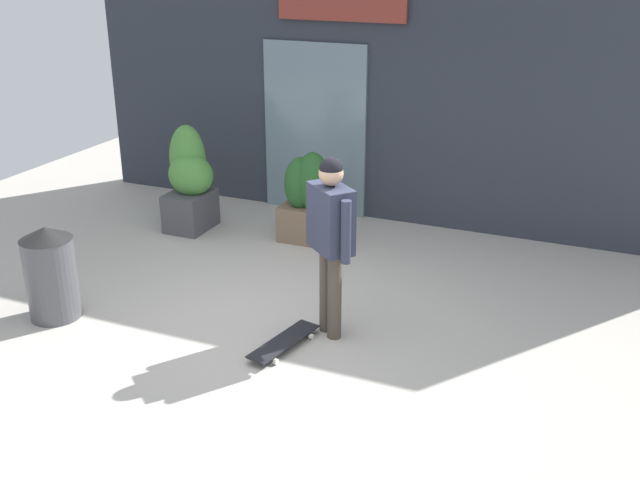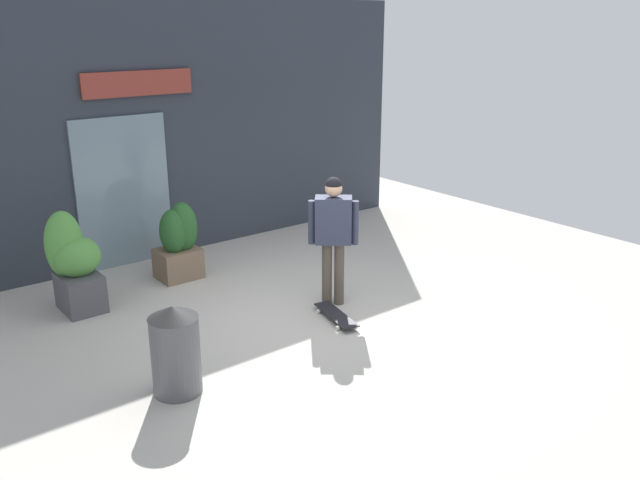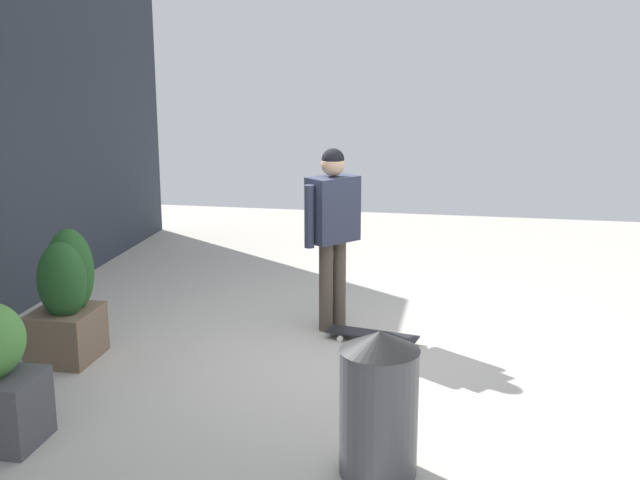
{
  "view_description": "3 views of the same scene",
  "coord_description": "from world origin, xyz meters",
  "views": [
    {
      "loc": [
        2.8,
        -5.53,
        3.45
      ],
      "look_at": [
        0.33,
        0.3,
        0.89
      ],
      "focal_mm": 41.94,
      "sensor_mm": 36.0,
      "label": 1
    },
    {
      "loc": [
        -4.64,
        -6.04,
        3.58
      ],
      "look_at": [
        0.33,
        0.3,
        0.89
      ],
      "focal_mm": 37.35,
      "sensor_mm": 36.0,
      "label": 2
    },
    {
      "loc": [
        -6.84,
        -1.02,
        2.64
      ],
      "look_at": [
        0.33,
        0.3,
        0.89
      ],
      "focal_mm": 46.4,
      "sensor_mm": 36.0,
      "label": 3
    }
  ],
  "objects": [
    {
      "name": "building_facade",
      "position": [
        -0.03,
        3.47,
        1.93
      ],
      "size": [
        8.44,
        0.31,
        3.89
      ],
      "color": "#2D333D",
      "rests_on": "ground_plane"
    },
    {
      "name": "ground_plane",
      "position": [
        0.0,
        0.0,
        0.0
      ],
      "size": [
        12.0,
        12.0,
        0.0
      ],
      "primitive_type": "plane",
      "color": "#B2ADA3"
    },
    {
      "name": "trash_bin",
      "position": [
        -2.13,
        -0.52,
        0.47
      ],
      "size": [
        0.5,
        0.5,
        0.94
      ],
      "color": "#4C4C51",
      "rests_on": "ground_plane"
    },
    {
      "name": "planter_box_right",
      "position": [
        -0.68,
        2.29,
        0.54
      ],
      "size": [
        0.6,
        0.51,
        1.12
      ],
      "color": "brown",
      "rests_on": "ground_plane"
    },
    {
      "name": "planter_box_left",
      "position": [
        -2.22,
        2.13,
        0.62
      ],
      "size": [
        0.64,
        0.66,
        1.31
      ],
      "color": "#47474C",
      "rests_on": "ground_plane"
    },
    {
      "name": "skateboard",
      "position": [
        0.19,
        -0.2,
        0.06
      ],
      "size": [
        0.38,
        0.86,
        0.08
      ],
      "rotation": [
        0.0,
        0.0,
        -1.78
      ],
      "color": "black",
      "rests_on": "ground_plane"
    },
    {
      "name": "skateboarder",
      "position": [
        0.48,
        0.21,
        1.05
      ],
      "size": [
        0.52,
        0.5,
        1.71
      ],
      "rotation": [
        0.0,
        0.0,
        -2.27
      ],
      "color": "#4C4238",
      "rests_on": "ground_plane"
    }
  ]
}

